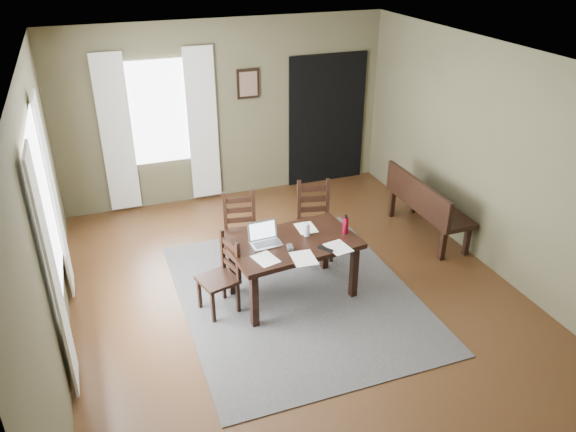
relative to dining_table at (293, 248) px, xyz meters
name	(u,v)px	position (x,y,z in m)	size (l,w,h in m)	color
ground	(297,296)	(0.04, -0.04, -0.64)	(5.00, 6.00, 0.01)	#492C16
room_shell	(298,150)	(0.04, -0.04, 1.17)	(5.02, 6.02, 2.71)	brown
rug	(297,295)	(0.04, -0.04, -0.63)	(2.60, 3.20, 0.01)	#464646
dining_table	(293,248)	(0.00, 0.00, 0.00)	(1.51, 1.00, 0.71)	black
chair_end	(221,276)	(-0.82, 0.02, -0.20)	(0.48, 0.47, 0.88)	black
chair_back_left	(241,232)	(-0.36, 0.85, -0.17)	(0.48, 0.48, 0.95)	black
chair_back_right	(315,221)	(0.59, 0.76, -0.15)	(0.51, 0.51, 0.99)	black
bench	(425,202)	(2.19, 0.72, -0.13)	(0.48, 1.51, 0.85)	black
laptop	(264,238)	(-0.30, 0.08, 0.15)	(0.34, 0.28, 0.23)	#B7B7BC
computer_mouse	(290,247)	(-0.09, -0.15, 0.11)	(0.06, 0.10, 0.03)	#3F3F42
tv_remote	(325,249)	(0.27, -0.30, 0.10)	(0.05, 0.18, 0.02)	black
drinking_glass	(307,229)	(0.19, 0.06, 0.16)	(0.07, 0.07, 0.15)	silver
water_bottle	(345,225)	(0.63, -0.03, 0.19)	(0.08, 0.08, 0.22)	#AA0D2E
paper_a	(266,259)	(-0.40, -0.26, 0.09)	(0.22, 0.28, 0.00)	white
paper_b	(338,247)	(0.42, -0.31, 0.09)	(0.22, 0.29, 0.00)	white
paper_c	(306,228)	(0.25, 0.23, 0.09)	(0.21, 0.28, 0.00)	white
paper_e	(304,258)	(-0.02, -0.38, 0.09)	(0.24, 0.31, 0.00)	white
window_left	(46,210)	(-2.43, 0.16, 0.81)	(0.01, 1.30, 1.70)	white
window_back	(158,113)	(-0.96, 2.93, 0.81)	(1.00, 0.01, 1.50)	white
curtain_left_near	(54,278)	(-2.40, -0.66, 0.56)	(0.03, 0.48, 2.30)	silver
curtain_left_far	(55,199)	(-2.40, 0.98, 0.56)	(0.03, 0.48, 2.30)	silver
curtain_back_left	(117,135)	(-1.58, 2.90, 0.56)	(0.44, 0.03, 2.30)	silver
curtain_back_right	(203,125)	(-0.34, 2.90, 0.56)	(0.44, 0.03, 2.30)	silver
framed_picture	(248,84)	(0.39, 2.93, 1.11)	(0.34, 0.03, 0.44)	black
doorway_back	(327,120)	(1.69, 2.93, 0.41)	(1.30, 0.03, 2.10)	black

